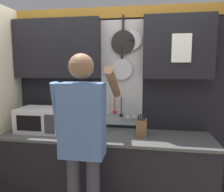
# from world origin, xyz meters

# --- Properties ---
(base_cabinet_counter) EXTENTS (2.31, 0.61, 0.89)m
(base_cabinet_counter) POSITION_xyz_m (0.00, -0.00, 0.44)
(base_cabinet_counter) COLOR black
(base_cabinet_counter) RESTS_ON ground_plane
(back_wall_unit) EXTENTS (2.88, 0.22, 2.31)m
(back_wall_unit) POSITION_xyz_m (-0.01, 0.27, 1.47)
(back_wall_unit) COLOR black
(back_wall_unit) RESTS_ON ground_plane
(microwave) EXTENTS (0.52, 0.37, 0.27)m
(microwave) POSITION_xyz_m (-0.76, 0.02, 1.03)
(microwave) COLOR silver
(microwave) RESTS_ON base_cabinet_counter
(knife_block) EXTENTS (0.11, 0.15, 0.26)m
(knife_block) POSITION_xyz_m (0.39, 0.02, 0.99)
(knife_block) COLOR brown
(knife_block) RESTS_ON base_cabinet_counter
(utensil_crock) EXTENTS (0.10, 0.10, 0.34)m
(utensil_crock) POSITION_xyz_m (-0.08, 0.02, 0.98)
(utensil_crock) COLOR white
(utensil_crock) RESTS_ON base_cabinet_counter
(person) EXTENTS (0.54, 0.64, 1.75)m
(person) POSITION_xyz_m (-0.10, -0.51, 1.05)
(person) COLOR #383842
(person) RESTS_ON ground_plane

